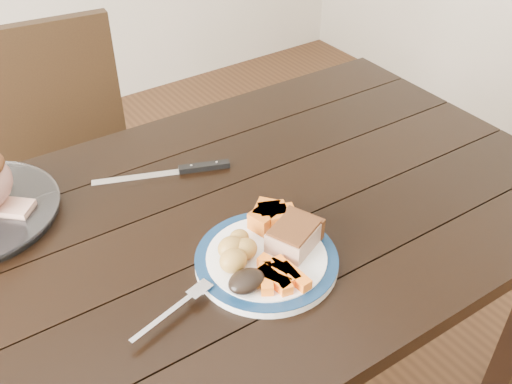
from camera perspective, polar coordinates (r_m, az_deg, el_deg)
dining_table at (r=1.27m, az=-3.52°, el=-5.95°), size 1.62×0.94×0.75m
chair_far at (r=1.87m, az=-18.07°, el=2.96°), size 0.47×0.48×0.93m
dinner_plate at (r=1.10m, az=1.05°, el=-6.87°), size 0.27×0.27×0.02m
plate_rim at (r=1.09m, az=1.06°, el=-6.55°), size 0.27×0.27×0.02m
pork_slice at (r=1.10m, az=3.82°, el=-4.48°), size 0.12×0.11×0.04m
roasted_potatoes at (r=1.07m, az=-1.98°, el=-5.89°), size 0.09×0.09×0.04m
carrot_batons at (r=1.04m, az=2.26°, el=-8.37°), size 0.09×0.11×0.02m
pumpkin_wedges at (r=1.15m, az=1.53°, el=-2.46°), size 0.10×0.09×0.04m
dark_mushroom at (r=1.02m, az=-0.95°, el=-8.90°), size 0.07×0.05×0.03m
fork at (r=1.01m, az=-7.82°, el=-11.29°), size 0.18×0.06×0.00m
cut_slice at (r=1.29m, az=-22.94°, el=-1.55°), size 0.09×0.09×0.02m
carving_knife at (r=1.35m, az=-6.86°, el=2.27°), size 0.31×0.14×0.01m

